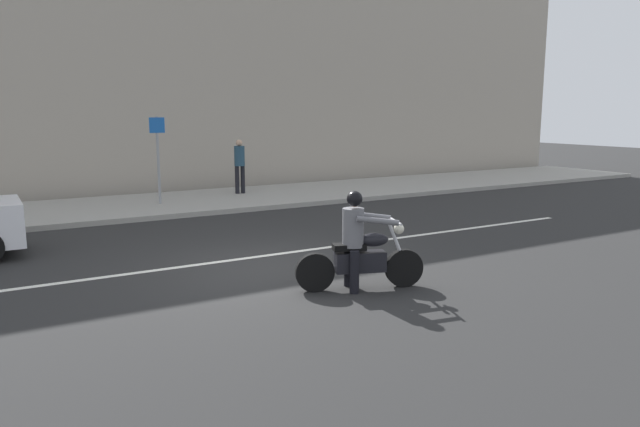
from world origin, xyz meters
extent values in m
plane|color=#262626|center=(0.00, 0.00, 0.00)|extent=(80.00, 80.00, 0.00)
cube|color=#99968E|center=(0.00, 8.00, 0.07)|extent=(40.00, 4.40, 0.14)
cube|color=#A89E8E|center=(0.00, 11.40, 4.55)|extent=(40.00, 1.40, 9.10)
cube|color=silver|center=(-0.32, 0.90, 0.00)|extent=(18.00, 0.14, 0.01)
cylinder|color=black|center=(1.36, -2.12, 0.31)|extent=(0.63, 0.32, 0.62)
cylinder|color=black|center=(-0.02, -1.63, 0.31)|extent=(0.63, 0.32, 0.62)
cylinder|color=silver|center=(1.25, -2.08, 0.71)|extent=(0.38, 0.18, 0.85)
cube|color=black|center=(0.67, -1.87, 0.45)|extent=(0.85, 0.54, 0.32)
ellipsoid|color=black|center=(0.88, -1.95, 0.80)|extent=(0.53, 0.39, 0.22)
cube|color=black|center=(0.50, -1.81, 0.70)|extent=(0.57, 0.40, 0.10)
cylinder|color=silver|center=(1.20, -2.06, 1.10)|extent=(0.27, 0.67, 0.04)
sphere|color=silver|center=(1.27, -2.09, 0.96)|extent=(0.17, 0.17, 0.17)
cylinder|color=silver|center=(0.45, -1.62, 0.33)|extent=(0.68, 0.30, 0.07)
cylinder|color=black|center=(0.48, -2.02, 0.34)|extent=(0.19, 0.19, 0.68)
cylinder|color=black|center=(0.61, -1.64, 0.34)|extent=(0.19, 0.19, 0.68)
cylinder|color=slate|center=(0.56, -1.83, 1.01)|extent=(0.43, 0.43, 0.62)
cylinder|color=slate|center=(0.80, -2.15, 1.15)|extent=(0.68, 0.32, 0.18)
cylinder|color=slate|center=(0.95, -1.74, 1.15)|extent=(0.68, 0.32, 0.18)
sphere|color=tan|center=(0.58, -1.84, 1.44)|extent=(0.20, 0.20, 0.20)
sphere|color=black|center=(0.58, -1.84, 1.47)|extent=(0.25, 0.25, 0.25)
cylinder|color=gray|center=(0.12, 7.74, 1.40)|extent=(0.08, 0.08, 2.53)
cube|color=#1959B2|center=(0.12, 7.71, 2.42)|extent=(0.44, 0.03, 0.44)
cylinder|color=black|center=(2.89, 8.58, 0.59)|extent=(0.14, 0.14, 0.91)
cylinder|color=black|center=(3.09, 8.58, 0.59)|extent=(0.14, 0.14, 0.91)
cylinder|color=#234256|center=(2.99, 8.58, 1.37)|extent=(0.34, 0.34, 0.65)
sphere|color=tan|center=(2.99, 8.58, 1.80)|extent=(0.21, 0.21, 0.21)
camera|label=1|loc=(-4.51, -9.48, 2.82)|focal=33.33mm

